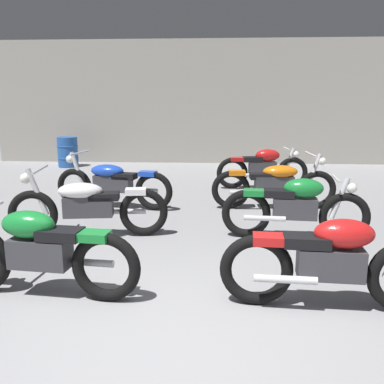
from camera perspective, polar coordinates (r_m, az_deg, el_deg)
The scene contains 10 objects.
ground_plane at distance 3.33m, azimuth -3.50°, elevation -21.35°, with size 60.00×60.00×0.00m, color gray.
back_wall at distance 12.65m, azimuth 1.88°, elevation 12.18°, with size 12.76×0.24×3.60m, color #9E998E.
motorcycle_left_row_0 at distance 4.24m, azimuth -20.24°, elevation -7.55°, with size 1.97×0.48×0.88m.
motorcycle_left_row_1 at distance 5.86m, azimuth -14.15°, elevation -1.76°, with size 2.17×0.69×0.97m.
motorcycle_left_row_2 at distance 7.41m, azimuth -10.88°, elevation 1.31°, with size 2.15×0.70×0.97m.
motorcycle_right_row_0 at distance 3.94m, azimuth 18.62°, elevation -8.92°, with size 1.97×0.48×0.88m.
motorcycle_right_row_1 at distance 5.75m, azimuth 14.04°, elevation -1.95°, with size 1.97×0.48×0.88m.
motorcycle_right_row_2 at distance 7.35m, azimuth 11.30°, elevation 1.20°, with size 2.17×0.68×0.97m.
motorcycle_right_row_3 at distance 9.03m, azimuth 9.71°, elevation 3.37°, with size 1.97×0.52×0.88m.
oil_drum at distance 12.39m, azimuth -16.68°, elevation 5.29°, with size 0.59×0.59×0.85m.
Camera 1 is at (0.36, -2.75, 1.85)m, focal length 38.86 mm.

